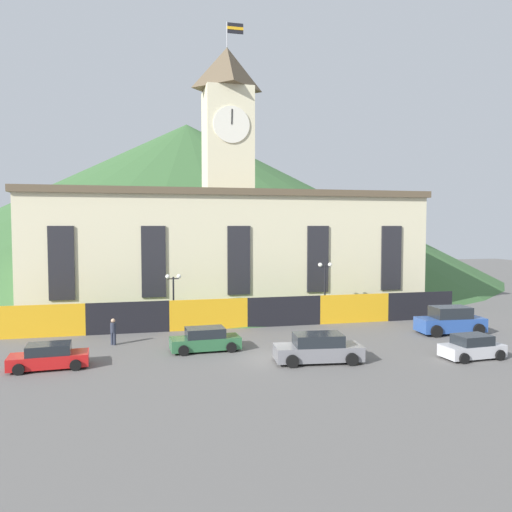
# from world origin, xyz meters

# --- Properties ---
(ground_plane) EXTENTS (160.00, 160.00, 0.00)m
(ground_plane) POSITION_xyz_m (0.00, 0.00, 0.00)
(ground_plane) COLOR #605E5B
(civic_building) EXTENTS (37.36, 11.71, 27.93)m
(civic_building) POSITION_xyz_m (0.00, 18.90, 6.60)
(civic_building) COLOR beige
(civic_building) RESTS_ON ground
(banner_fence) EXTENTS (37.67, 0.12, 2.45)m
(banner_fence) POSITION_xyz_m (0.00, 9.73, 1.23)
(banner_fence) COLOR gold
(banner_fence) RESTS_ON ground
(hillside_backdrop) EXTENTS (104.40, 104.40, 26.55)m
(hillside_backdrop) POSITION_xyz_m (0.00, 61.69, 13.28)
(hillside_backdrop) COLOR #386033
(hillside_backdrop) RESTS_ON ground
(street_lamp_left) EXTENTS (1.26, 0.36, 4.42)m
(street_lamp_left) POSITION_xyz_m (-5.88, 10.77, 3.26)
(street_lamp_left) COLOR black
(street_lamp_left) RESTS_ON ground
(street_lamp_right) EXTENTS (1.26, 0.36, 5.14)m
(street_lamp_right) POSITION_xyz_m (7.10, 10.77, 3.72)
(street_lamp_right) COLOR black
(street_lamp_right) RESTS_ON ground
(car_silver_hatch) EXTENTS (4.00, 2.22, 1.50)m
(car_silver_hatch) POSITION_xyz_m (11.74, -2.70, 0.69)
(car_silver_hatch) COLOR #B7B7BC
(car_silver_hatch) RESTS_ON ground
(car_gray_pickup) EXTENTS (5.48, 2.81, 1.75)m
(car_gray_pickup) POSITION_xyz_m (2.04, -1.29, 0.81)
(car_gray_pickup) COLOR slate
(car_gray_pickup) RESTS_ON ground
(car_blue_van) EXTENTS (5.21, 2.61, 2.10)m
(car_blue_van) POSITION_xyz_m (14.78, 4.00, 0.96)
(car_blue_van) COLOR #284C99
(car_blue_van) RESTS_ON ground
(car_red_sedan) EXTENTS (4.51, 2.37, 1.45)m
(car_red_sedan) POSITION_xyz_m (-13.71, 0.99, 0.67)
(car_red_sedan) COLOR red
(car_red_sedan) RESTS_ON ground
(car_green_wagon) EXTENTS (4.68, 2.29, 1.55)m
(car_green_wagon) POSITION_xyz_m (-4.31, 3.03, 0.72)
(car_green_wagon) COLOR #2D663D
(car_green_wagon) RESTS_ON ground
(pedestrian) EXTENTS (0.57, 0.57, 1.86)m
(pedestrian) POSITION_xyz_m (-10.36, 6.11, 1.01)
(pedestrian) COLOR #282D3D
(pedestrian) RESTS_ON ground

